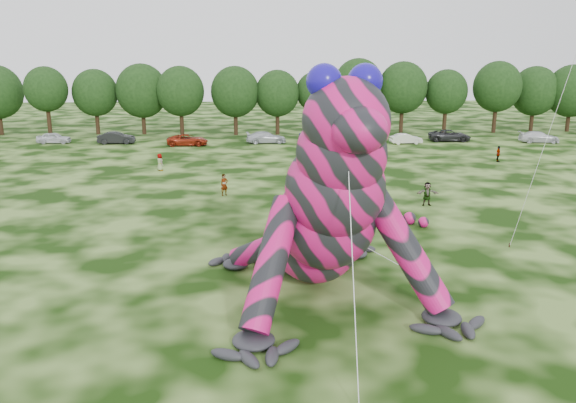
# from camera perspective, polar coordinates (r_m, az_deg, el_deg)

# --- Properties ---
(ground) EXTENTS (240.00, 240.00, 0.00)m
(ground) POSITION_cam_1_polar(r_m,az_deg,el_deg) (25.68, 13.84, -10.09)
(ground) COLOR #16330A
(ground) RESTS_ON ground
(inflatable_gecko) EXTENTS (21.01, 23.58, 10.31)m
(inflatable_gecko) POSITION_cam_1_polar(r_m,az_deg,el_deg) (26.79, 1.93, 2.96)
(inflatable_gecko) COLOR #D7146F
(inflatable_gecko) RESTS_ON ground
(tree_3) EXTENTS (5.81, 5.23, 9.44)m
(tree_3) POSITION_cam_1_polar(r_m,az_deg,el_deg) (84.46, -23.27, 9.31)
(tree_3) COLOR black
(tree_3) RESTS_ON ground
(tree_4) EXTENTS (6.22, 5.60, 9.06)m
(tree_4) POSITION_cam_1_polar(r_m,az_deg,el_deg) (84.21, -18.95, 9.55)
(tree_4) COLOR black
(tree_4) RESTS_ON ground
(tree_5) EXTENTS (7.16, 6.44, 9.80)m
(tree_5) POSITION_cam_1_polar(r_m,az_deg,el_deg) (82.43, -14.59, 10.03)
(tree_5) COLOR black
(tree_5) RESTS_ON ground
(tree_6) EXTENTS (6.52, 5.86, 9.49)m
(tree_6) POSITION_cam_1_polar(r_m,az_deg,el_deg) (79.82, -10.84, 10.00)
(tree_6) COLOR black
(tree_6) RESTS_ON ground
(tree_7) EXTENTS (6.68, 6.01, 9.48)m
(tree_7) POSITION_cam_1_polar(r_m,az_deg,el_deg) (79.34, -5.38, 10.16)
(tree_7) COLOR black
(tree_7) RESTS_ON ground
(tree_8) EXTENTS (6.14, 5.53, 8.94)m
(tree_8) POSITION_cam_1_polar(r_m,az_deg,el_deg) (79.55, -1.08, 10.03)
(tree_8) COLOR black
(tree_8) RESTS_ON ground
(tree_9) EXTENTS (5.27, 4.74, 8.68)m
(tree_9) POSITION_cam_1_polar(r_m,az_deg,el_deg) (80.30, 2.73, 9.97)
(tree_9) COLOR black
(tree_9) RESTS_ON ground
(tree_10) EXTENTS (7.09, 6.38, 10.50)m
(tree_10) POSITION_cam_1_polar(r_m,az_deg,el_deg) (82.36, 7.11, 10.62)
(tree_10) COLOR black
(tree_10) RESTS_ON ground
(tree_11) EXTENTS (7.01, 6.31, 10.07)m
(tree_11) POSITION_cam_1_polar(r_m,az_deg,el_deg) (83.38, 11.55, 10.34)
(tree_11) COLOR black
(tree_11) RESTS_ON ground
(tree_12) EXTENTS (5.99, 5.39, 8.97)m
(tree_12) POSITION_cam_1_polar(r_m,az_deg,el_deg) (84.78, 15.74, 9.79)
(tree_12) COLOR black
(tree_12) RESTS_ON ground
(tree_13) EXTENTS (6.83, 6.15, 10.13)m
(tree_13) POSITION_cam_1_polar(r_m,az_deg,el_deg) (86.74, 20.41, 9.91)
(tree_13) COLOR black
(tree_13) RESTS_ON ground
(tree_14) EXTENTS (6.82, 6.14, 9.40)m
(tree_14) POSITION_cam_1_polar(r_m,az_deg,el_deg) (90.89, 23.70, 9.54)
(tree_14) COLOR black
(tree_14) RESTS_ON ground
(tree_15) EXTENTS (7.17, 6.45, 9.63)m
(tree_15) POSITION_cam_1_polar(r_m,az_deg,el_deg) (92.42, 26.78, 9.35)
(tree_15) COLOR black
(tree_15) RESTS_ON ground
(car_0) EXTENTS (4.17, 1.80, 1.40)m
(car_0) POSITION_cam_1_polar(r_m,az_deg,el_deg) (77.10, -22.69, 5.98)
(car_0) COLOR silver
(car_0) RESTS_ON ground
(car_1) EXTENTS (4.67, 1.89, 1.51)m
(car_1) POSITION_cam_1_polar(r_m,az_deg,el_deg) (74.09, -17.03, 6.20)
(car_1) COLOR black
(car_1) RESTS_ON ground
(car_2) EXTENTS (5.00, 2.33, 1.39)m
(car_2) POSITION_cam_1_polar(r_m,az_deg,el_deg) (70.52, -10.17, 6.17)
(car_2) COLOR maroon
(car_2) RESTS_ON ground
(car_3) EXTENTS (5.19, 2.51, 1.46)m
(car_3) POSITION_cam_1_polar(r_m,az_deg,el_deg) (71.50, -2.24, 6.52)
(car_3) COLOR silver
(car_3) RESTS_ON ground
(car_4) EXTENTS (4.61, 2.57, 1.48)m
(car_4) POSITION_cam_1_polar(r_m,az_deg,el_deg) (72.76, 2.81, 6.66)
(car_4) COLOR navy
(car_4) RESTS_ON ground
(car_5) EXTENTS (4.07, 1.70, 1.31)m
(car_5) POSITION_cam_1_polar(r_m,az_deg,el_deg) (72.35, 11.90, 6.26)
(car_5) COLOR silver
(car_5) RESTS_ON ground
(car_6) EXTENTS (5.61, 3.10, 1.49)m
(car_6) POSITION_cam_1_polar(r_m,az_deg,el_deg) (76.09, 16.10, 6.46)
(car_6) COLOR #28282B
(car_6) RESTS_ON ground
(car_7) EXTENTS (5.15, 2.74, 1.42)m
(car_7) POSITION_cam_1_polar(r_m,az_deg,el_deg) (78.75, 24.15, 6.00)
(car_7) COLOR silver
(car_7) RESTS_ON ground
(spectator_4) EXTENTS (0.91, 0.95, 1.64)m
(spectator_4) POSITION_cam_1_polar(r_m,az_deg,el_deg) (55.07, -12.89, 3.92)
(spectator_4) COLOR gray
(spectator_4) RESTS_ON ground
(spectator_5) EXTENTS (1.64, 0.58, 1.75)m
(spectator_5) POSITION_cam_1_polar(r_m,az_deg,el_deg) (42.09, 13.96, 0.77)
(spectator_5) COLOR gray
(spectator_5) RESTS_ON ground
(spectator_0) EXTENTS (0.75, 0.67, 1.71)m
(spectator_0) POSITION_cam_1_polar(r_m,az_deg,el_deg) (44.12, -6.49, 1.70)
(spectator_0) COLOR gray
(spectator_0) RESTS_ON ground
(spectator_3) EXTENTS (0.93, 0.98, 1.64)m
(spectator_3) POSITION_cam_1_polar(r_m,az_deg,el_deg) (62.27, 20.58, 4.54)
(spectator_3) COLOR gray
(spectator_3) RESTS_ON ground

